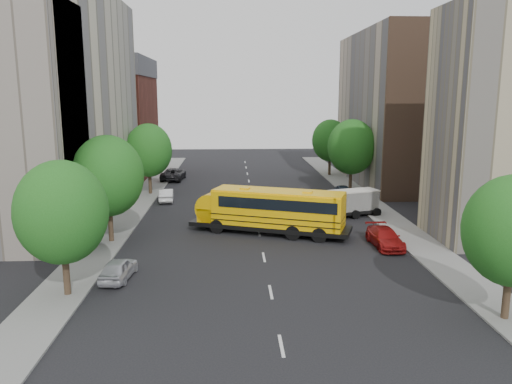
{
  "coord_description": "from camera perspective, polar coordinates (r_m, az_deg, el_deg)",
  "views": [
    {
      "loc": [
        -2.05,
        -39.83,
        10.69
      ],
      "look_at": [
        -0.05,
        2.0,
        2.5
      ],
      "focal_mm": 35.0,
      "sensor_mm": 36.0,
      "label": 1
    }
  ],
  "objects": [
    {
      "name": "sidewalk_right",
      "position": [
        48.02,
        13.73,
        -2.05
      ],
      "size": [
        3.0,
        80.0,
        0.12
      ],
      "primitive_type": "cube",
      "color": "slate",
      "rests_on": "ground"
    },
    {
      "name": "building_right_near",
      "position": [
        40.68,
        27.0,
        6.78
      ],
      "size": [
        10.0,
        7.0,
        17.0
      ],
      "primitive_type": "cube",
      "color": "tan",
      "rests_on": "ground"
    },
    {
      "name": "parked_car_0",
      "position": [
        30.72,
        -15.45,
        -8.45
      ],
      "size": [
        1.86,
        3.9,
        1.29
      ],
      "primitive_type": "imported",
      "rotation": [
        0.0,
        0.0,
        3.05
      ],
      "color": "#B3B4BB",
      "rests_on": "ground"
    },
    {
      "name": "street_tree_1",
      "position": [
        37.37,
        -16.57,
        1.77
      ],
      "size": [
        5.12,
        5.12,
        7.9
      ],
      "color": "#38281C",
      "rests_on": "ground"
    },
    {
      "name": "street_tree_4",
      "position": [
        55.67,
        10.87,
        5.07
      ],
      "size": [
        5.25,
        5.25,
        8.1
      ],
      "color": "#38281C",
      "rests_on": "ground"
    },
    {
      "name": "street_tree_2",
      "position": [
        54.88,
        -12.15,
        4.68
      ],
      "size": [
        4.99,
        4.99,
        7.71
      ],
      "color": "#38281C",
      "rests_on": "ground"
    },
    {
      "name": "sidewalk_left",
      "position": [
        47.03,
        -14.27,
        -2.35
      ],
      "size": [
        3.0,
        80.0,
        0.12
      ],
      "primitive_type": "cube",
      "color": "slate",
      "rests_on": "ground"
    },
    {
      "name": "safari_truck",
      "position": [
        45.07,
        10.55,
        -1.22
      ],
      "size": [
        5.82,
        3.55,
        2.36
      ],
      "rotation": [
        0.0,
        0.0,
        0.32
      ],
      "color": "black",
      "rests_on": "ground"
    },
    {
      "name": "building_right_sidewall",
      "position": [
        52.81,
        19.8,
        8.58
      ],
      "size": [
        10.1,
        0.3,
        18.0
      ],
      "primitive_type": "cube",
      "color": "brown",
      "rests_on": "ground"
    },
    {
      "name": "street_tree_0",
      "position": [
        27.99,
        -21.33,
        -2.19
      ],
      "size": [
        4.8,
        4.8,
        7.41
      ],
      "color": "#38281C",
      "rests_on": "ground"
    },
    {
      "name": "school_bus",
      "position": [
        38.8,
        1.38,
        -1.91
      ],
      "size": [
        12.74,
        7.08,
        3.55
      ],
      "rotation": [
        0.0,
        0.0,
        -0.36
      ],
      "color": "black",
      "rests_on": "ground"
    },
    {
      "name": "ground",
      "position": [
        41.29,
        0.2,
        -3.95
      ],
      "size": [
        120.0,
        120.0,
        0.0
      ],
      "primitive_type": "plane",
      "color": "black",
      "rests_on": "ground"
    },
    {
      "name": "parked_car_2",
      "position": [
        64.35,
        -9.42,
        2.05
      ],
      "size": [
        2.97,
        5.77,
        1.56
      ],
      "primitive_type": "imported",
      "rotation": [
        0.0,
        0.0,
        3.07
      ],
      "color": "black",
      "rests_on": "ground"
    },
    {
      "name": "parked_car_1",
      "position": [
        51.6,
        -10.21,
        -0.34
      ],
      "size": [
        1.71,
        4.02,
        1.29
      ],
      "primitive_type": "imported",
      "rotation": [
        0.0,
        0.0,
        3.23
      ],
      "color": "silver",
      "rests_on": "ground"
    },
    {
      "name": "lane_markings",
      "position": [
        51.0,
        -0.38,
        -1.03
      ],
      "size": [
        0.15,
        64.0,
        0.01
      ],
      "primitive_type": "cube",
      "color": "silver",
      "rests_on": "ground"
    },
    {
      "name": "building_right_far",
      "position": [
        63.12,
        15.99,
        9.11
      ],
      "size": [
        10.0,
        22.0,
        18.0
      ],
      "primitive_type": "cube",
      "color": "tan",
      "rests_on": "ground"
    },
    {
      "name": "parked_car_3",
      "position": [
        36.92,
        14.52,
        -5.07
      ],
      "size": [
        2.02,
        4.62,
        1.32
      ],
      "primitive_type": "imported",
      "rotation": [
        0.0,
        0.0,
        0.04
      ],
      "color": "maroon",
      "rests_on": "ground"
    },
    {
      "name": "building_left_redbrick",
      "position": [
        69.8,
        -16.08,
        7.19
      ],
      "size": [
        10.0,
        15.0,
        13.0
      ],
      "primitive_type": "cube",
      "color": "maroon",
      "rests_on": "ground"
    },
    {
      "name": "building_left_near",
      "position": [
        38.82,
        -27.19,
        6.62
      ],
      "size": [
        10.0,
        7.0,
        17.0
      ],
      "primitive_type": "cube",
      "color": "tan",
      "rests_on": "ground"
    },
    {
      "name": "parked_car_4",
      "position": [
        53.17,
        9.97,
        0.01
      ],
      "size": [
        1.66,
        3.89,
        1.31
      ],
      "primitive_type": "imported",
      "rotation": [
        0.0,
        0.0,
        -0.03
      ],
      "color": "#2F3E53",
      "rests_on": "ground"
    },
    {
      "name": "building_left_cream",
      "position": [
        48.53,
        -22.25,
        9.44
      ],
      "size": [
        10.0,
        26.0,
        20.0
      ],
      "primitive_type": "cube",
      "color": "beige",
      "rests_on": "ground"
    },
    {
      "name": "street_tree_5",
      "position": [
        67.37,
        8.48,
        5.84
      ],
      "size": [
        4.86,
        4.86,
        7.51
      ],
      "color": "#38281C",
      "rests_on": "ground"
    }
  ]
}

